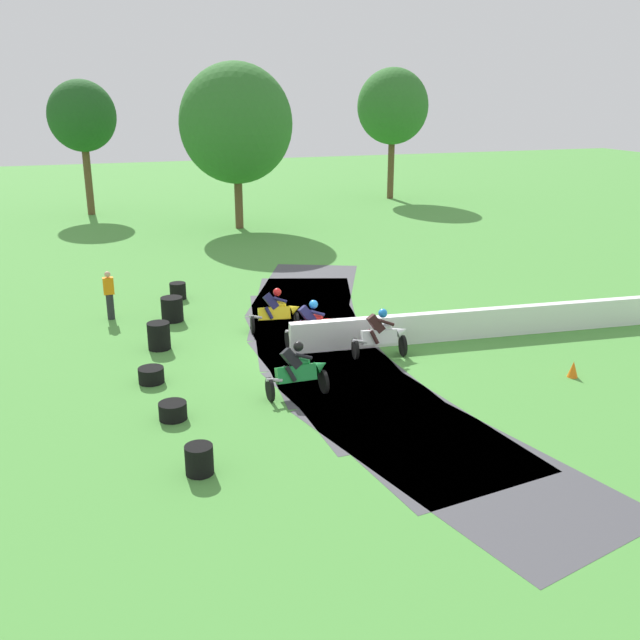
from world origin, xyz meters
name	(u,v)px	position (x,y,z in m)	size (l,w,h in m)	color
ground_plane	(318,351)	(0.00, 0.00, 0.00)	(120.00, 120.00, 0.00)	#4C933D
track_asphalt	(338,349)	(0.59, -0.05, 0.00)	(6.98, 21.76, 0.01)	#47474C
safety_barrier	(478,323)	(5.01, -0.45, 0.45)	(0.30, 11.75, 0.90)	white
motorcycle_lead_yellow	(276,311)	(-0.65, 2.19, 0.63)	(1.71, 0.96, 1.42)	black
motorcycle_chase_red	(313,325)	(0.00, 0.50, 0.64)	(1.69, 0.82, 1.43)	black
motorcycle_trailing_white	(381,334)	(1.57, -0.97, 0.65)	(1.71, 0.91, 1.43)	black
motorcycle_fourth_green	(299,371)	(-1.45, -2.77, 0.63)	(1.68, 0.87, 1.42)	black
tire_stack_near	(178,291)	(-3.10, 6.77, 0.30)	(0.59, 0.59, 0.60)	black
tire_stack_mid_a	(172,309)	(-3.64, 4.23, 0.40)	(0.72, 0.72, 0.80)	black
tire_stack_mid_b	(159,336)	(-4.37, 1.68, 0.40)	(0.66, 0.66, 0.80)	black
tire_stack_far	(151,375)	(-4.87, -0.82, 0.20)	(0.66, 0.66, 0.40)	black
tire_stack_extra_a	(173,411)	(-4.62, -3.17, 0.20)	(0.65, 0.65, 0.40)	black
tire_stack_extra_b	(199,460)	(-4.46, -5.81, 0.30)	(0.57, 0.57, 0.60)	black
track_marshal	(109,295)	(-5.55, 5.09, 0.82)	(0.34, 0.24, 1.63)	#232328
traffic_cone	(573,369)	(5.75, -4.07, 0.22)	(0.28, 0.28, 0.44)	orange
tree_far_left	(82,117)	(-5.50, 27.11, 5.77)	(3.95, 3.95, 7.89)	brown
tree_far_right	(236,124)	(2.11, 19.76, 5.57)	(5.99, 5.99, 8.72)	brown
tree_mid_rise	(393,107)	(14.63, 27.38, 6.19)	(4.81, 4.81, 8.75)	brown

